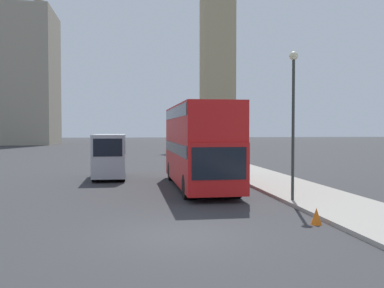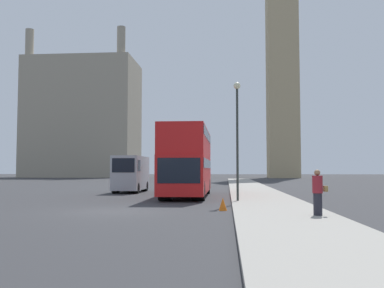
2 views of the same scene
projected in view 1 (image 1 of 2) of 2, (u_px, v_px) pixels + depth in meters
name	position (u px, v px, depth m)	size (l,w,h in m)	color
ground_plane	(179.00, 235.00, 12.53)	(300.00, 300.00, 0.00)	#333335
red_double_decker_bus	(199.00, 142.00, 22.56)	(2.64, 10.27, 4.33)	red
white_van	(110.00, 155.00, 26.81)	(1.96, 5.08, 2.78)	#B2B7BC
street_lamp	(293.00, 104.00, 17.69)	(0.36, 0.36, 6.17)	#2D332D
traffic_cone	(316.00, 216.00, 13.88)	(0.36, 0.36, 0.55)	orange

